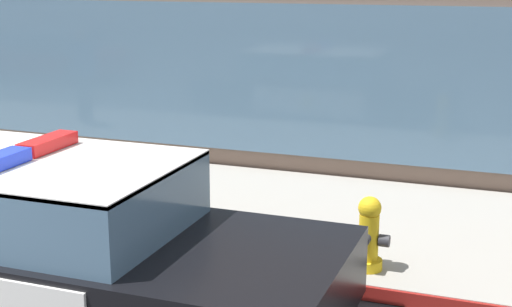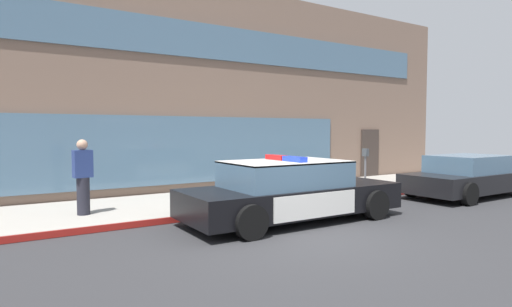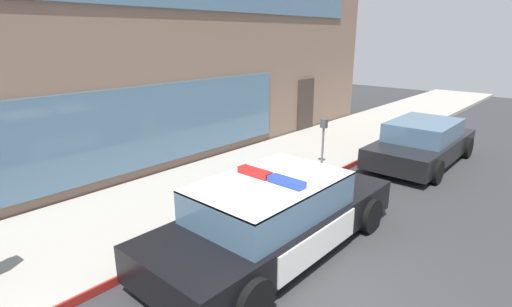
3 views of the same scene
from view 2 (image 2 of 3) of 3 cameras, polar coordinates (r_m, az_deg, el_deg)
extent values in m
plane|color=#303033|center=(8.28, 5.09, -11.27)|extent=(48.00, 48.00, 0.00)
cube|color=#A39E93|center=(11.72, -7.21, -6.61)|extent=(48.00, 3.44, 0.15)
cube|color=maroon|center=(10.20, -3.05, -8.07)|extent=(28.80, 0.04, 0.14)
cube|color=#7A6051|center=(18.75, -7.85, 7.24)|extent=(18.64, 9.58, 6.80)
cube|color=slate|center=(13.40, -8.04, 0.53)|extent=(11.19, 0.08, 2.10)
cube|color=#382D28|center=(18.08, 15.26, -0.14)|extent=(1.00, 0.08, 2.10)
cube|color=slate|center=(14.72, 0.08, 14.28)|extent=(15.66, 0.08, 1.10)
cube|color=black|center=(9.63, 4.99, -6.18)|extent=(5.16, 1.93, 0.60)
cube|color=silver|center=(10.67, 12.07, -4.42)|extent=(1.76, 1.88, 0.05)
cube|color=silver|center=(8.64, -4.61, -6.14)|extent=(1.45, 1.88, 0.05)
cube|color=silver|center=(10.35, 1.27, -5.51)|extent=(2.16, 0.04, 0.51)
cube|color=silver|center=(8.82, 8.29, -7.06)|extent=(2.16, 0.04, 0.51)
cube|color=yellow|center=(10.36, 1.22, -5.50)|extent=(0.22, 0.01, 0.26)
cube|color=slate|center=(9.43, 4.01, -2.88)|extent=(2.68, 1.73, 0.60)
cube|color=silver|center=(9.40, 4.02, -1.12)|extent=(2.68, 1.73, 0.04)
cube|color=red|center=(9.67, 2.81, -0.52)|extent=(0.20, 0.65, 0.11)
cube|color=blue|center=(9.12, 5.30, -0.75)|extent=(0.20, 0.65, 0.11)
cylinder|color=black|center=(11.45, 8.88, -5.52)|extent=(0.68, 0.22, 0.68)
cylinder|color=black|center=(10.11, 16.07, -6.76)|extent=(0.68, 0.22, 0.68)
cylinder|color=black|center=(9.58, -6.72, -7.20)|extent=(0.68, 0.22, 0.68)
cylinder|color=black|center=(7.94, -0.68, -9.36)|extent=(0.68, 0.22, 0.68)
cylinder|color=gold|center=(12.41, 9.77, -5.50)|extent=(0.28, 0.28, 0.10)
cylinder|color=gold|center=(12.37, 9.78, -4.24)|extent=(0.19, 0.19, 0.45)
sphere|color=gold|center=(12.34, 9.79, -2.90)|extent=(0.22, 0.22, 0.22)
cylinder|color=#333338|center=(12.33, 9.79, -2.55)|extent=(0.06, 0.06, 0.05)
cylinder|color=#333338|center=(12.26, 10.23, -4.21)|extent=(0.09, 0.10, 0.09)
cylinder|color=#333338|center=(12.47, 9.33, -4.07)|extent=(0.09, 0.10, 0.09)
cylinder|color=#333338|center=(12.47, 10.29, -4.27)|extent=(0.10, 0.12, 0.12)
cube|color=black|center=(14.59, 26.98, -3.40)|extent=(4.55, 1.88, 0.56)
cube|color=slate|center=(14.54, 27.03, -1.32)|extent=(2.37, 1.68, 0.56)
cylinder|color=black|center=(16.35, 26.85, -3.28)|extent=(0.64, 0.21, 0.64)
cylinder|color=black|center=(13.87, 20.54, -4.24)|extent=(0.64, 0.21, 0.64)
cylinder|color=black|center=(12.87, 27.12, -4.96)|extent=(0.64, 0.21, 0.64)
cylinder|color=#23232D|center=(10.28, -22.52, -5.39)|extent=(0.28, 0.28, 0.85)
cube|color=navy|center=(10.20, -22.61, -1.30)|extent=(0.43, 0.30, 0.62)
sphere|color=tan|center=(10.17, -22.66, 1.11)|extent=(0.24, 0.24, 0.24)
cylinder|color=slate|center=(13.62, 14.70, -2.67)|extent=(0.06, 0.06, 1.10)
cube|color=#474C51|center=(13.57, 14.74, 0.15)|extent=(0.12, 0.18, 0.24)
camera|label=1|loc=(9.85, 42.62, 7.44)|focal=51.29mm
camera|label=3|loc=(4.15, -19.82, 26.31)|focal=27.20mm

